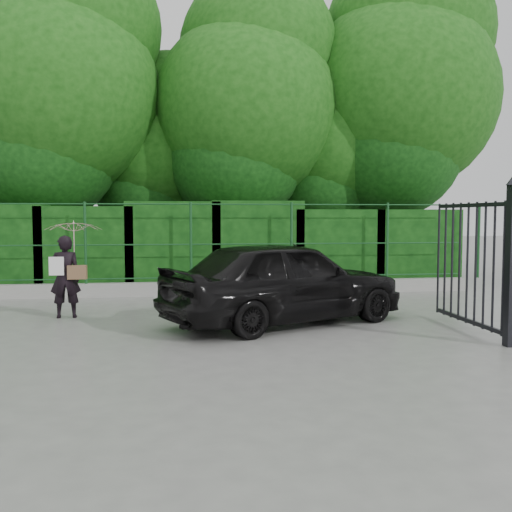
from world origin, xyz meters
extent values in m
plane|color=gray|center=(0.00, 0.00, 0.00)|extent=(80.00, 80.00, 0.00)
cube|color=#9E9E99|center=(0.00, 4.50, 0.15)|extent=(14.00, 0.25, 0.30)
cylinder|color=#174820|center=(-1.90, 4.50, 1.20)|extent=(0.06, 0.06, 1.80)
cylinder|color=#174820|center=(0.40, 4.50, 1.20)|extent=(0.06, 0.06, 1.80)
cylinder|color=#174820|center=(2.70, 4.50, 1.20)|extent=(0.06, 0.06, 1.80)
cylinder|color=#174820|center=(5.00, 4.50, 1.20)|extent=(0.06, 0.06, 1.80)
cylinder|color=#174820|center=(7.30, 4.50, 1.20)|extent=(0.06, 0.06, 1.80)
cylinder|color=#174820|center=(0.00, 4.50, 0.40)|extent=(13.60, 0.03, 0.03)
cylinder|color=#174820|center=(0.00, 4.50, 1.15)|extent=(13.60, 0.03, 0.03)
cylinder|color=#174820|center=(0.00, 4.50, 2.05)|extent=(13.60, 0.03, 0.03)
cube|color=black|center=(-2.00, 5.50, 1.01)|extent=(2.20, 1.20, 2.01)
cube|color=black|center=(0.00, 5.50, 1.06)|extent=(2.20, 1.20, 2.13)
cube|color=black|center=(2.00, 5.50, 1.07)|extent=(2.20, 1.20, 2.15)
cube|color=black|center=(4.00, 5.50, 0.97)|extent=(2.20, 1.20, 1.95)
cube|color=black|center=(6.00, 5.50, 0.97)|extent=(2.20, 1.20, 1.95)
cylinder|color=black|center=(-3.00, 7.20, 2.25)|extent=(0.36, 0.36, 4.50)
sphere|color=#14470F|center=(-3.00, 7.20, 4.95)|extent=(5.40, 5.40, 5.40)
cylinder|color=black|center=(-0.50, 8.50, 1.62)|extent=(0.36, 0.36, 3.25)
sphere|color=#14470F|center=(-0.50, 8.50, 3.58)|extent=(3.90, 3.90, 3.90)
cylinder|color=black|center=(2.00, 7.50, 2.12)|extent=(0.36, 0.36, 4.25)
sphere|color=#14470F|center=(2.00, 7.50, 4.68)|extent=(5.10, 5.10, 5.10)
cylinder|color=black|center=(4.50, 8.20, 1.75)|extent=(0.36, 0.36, 3.50)
sphere|color=#14470F|center=(4.50, 8.20, 3.85)|extent=(4.20, 4.20, 4.20)
cylinder|color=black|center=(6.50, 7.80, 2.38)|extent=(0.36, 0.36, 4.75)
sphere|color=#14470F|center=(6.50, 7.80, 5.23)|extent=(5.70, 5.70, 5.70)
cube|color=black|center=(4.60, -1.20, 1.10)|extent=(0.14, 0.14, 2.20)
cube|color=black|center=(4.60, -0.05, 0.15)|extent=(0.05, 2.00, 0.06)
cube|color=black|center=(4.60, -0.05, 1.95)|extent=(0.05, 2.00, 0.06)
cylinder|color=black|center=(4.60, -1.00, 1.05)|extent=(0.04, 0.04, 1.90)
cylinder|color=black|center=(4.60, -0.75, 1.05)|extent=(0.04, 0.04, 1.90)
cylinder|color=black|center=(4.60, -0.50, 1.05)|extent=(0.04, 0.04, 1.90)
cylinder|color=black|center=(4.60, -0.25, 1.05)|extent=(0.04, 0.04, 1.90)
cylinder|color=black|center=(4.60, 0.00, 1.05)|extent=(0.04, 0.04, 1.90)
cylinder|color=black|center=(4.60, 0.25, 1.05)|extent=(0.04, 0.04, 1.90)
cylinder|color=black|center=(4.60, 0.50, 1.05)|extent=(0.04, 0.04, 1.90)
cylinder|color=black|center=(4.60, 0.75, 1.05)|extent=(0.04, 0.04, 1.90)
cylinder|color=black|center=(4.60, 1.00, 1.05)|extent=(0.04, 0.04, 1.90)
imported|color=black|center=(-1.85, 1.93, 0.73)|extent=(0.56, 0.39, 1.45)
imported|color=beige|center=(-1.70, 1.98, 1.28)|extent=(0.95, 0.97, 0.87)
cube|color=brown|center=(-1.63, 1.85, 0.81)|extent=(0.32, 0.15, 0.24)
cube|color=white|center=(-1.97, 1.81, 0.92)|extent=(0.25, 0.02, 0.32)
imported|color=black|center=(1.85, 0.87, 0.71)|extent=(4.48, 3.25, 1.42)
camera|label=1|loc=(0.10, -8.36, 1.78)|focal=40.00mm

